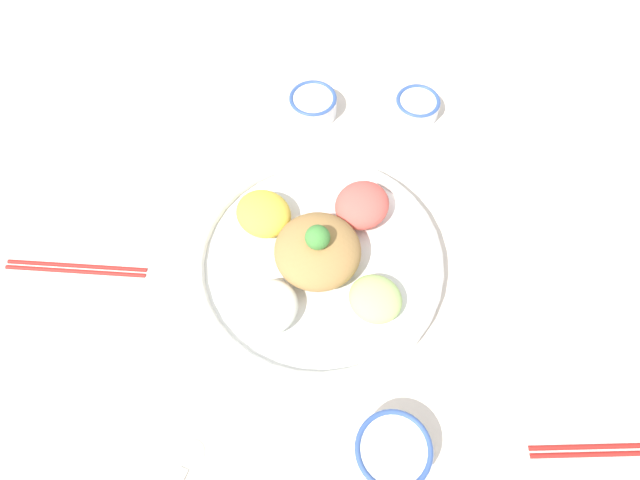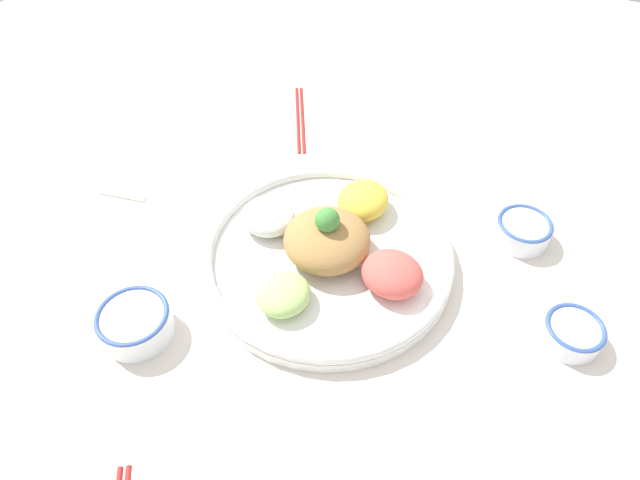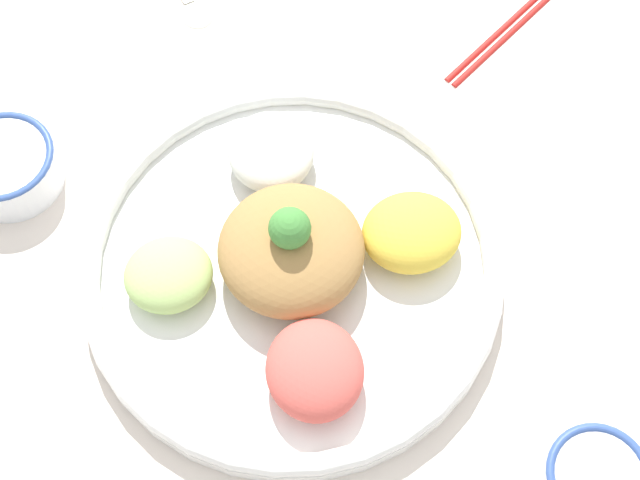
{
  "view_description": "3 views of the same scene",
  "coord_description": "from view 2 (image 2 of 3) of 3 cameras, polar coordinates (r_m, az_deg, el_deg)",
  "views": [
    {
      "loc": [
        0.23,
        -0.3,
        0.79
      ],
      "look_at": [
        0.02,
        0.03,
        0.07
      ],
      "focal_mm": 30.0,
      "sensor_mm": 36.0,
      "label": 1
    },
    {
      "loc": [
        0.53,
        0.24,
        0.67
      ],
      "look_at": [
        0.03,
        0.01,
        0.05
      ],
      "focal_mm": 30.0,
      "sensor_mm": 36.0,
      "label": 2
    },
    {
      "loc": [
        0.11,
        0.36,
        0.79
      ],
      "look_at": [
        -0.0,
        0.01,
        0.04
      ],
      "focal_mm": 50.0,
      "sensor_mm": 36.0,
      "label": 3
    }
  ],
  "objects": [
    {
      "name": "ground_plane",
      "position": [
        0.89,
        0.31,
        -0.79
      ],
      "size": [
        2.4,
        2.4,
        0.0
      ],
      "primitive_type": "plane",
      "color": "silver"
    },
    {
      "name": "salad_platter",
      "position": [
        0.85,
        0.85,
        -1.11
      ],
      "size": [
        0.4,
        0.4,
        0.12
      ],
      "color": "white",
      "rests_on": "ground_plane"
    },
    {
      "name": "sauce_bowl_red",
      "position": [
        0.84,
        25.35,
        -8.9
      ],
      "size": [
        0.08,
        0.08,
        0.04
      ],
      "color": "white",
      "rests_on": "ground_plane"
    },
    {
      "name": "rice_bowl_blue",
      "position": [
        0.94,
        20.82,
        1.02
      ],
      "size": [
        0.09,
        0.09,
        0.04
      ],
      "color": "white",
      "rests_on": "ground_plane"
    },
    {
      "name": "sauce_bowl_dark",
      "position": [
        0.81,
        -19.12,
        -8.3
      ],
      "size": [
        0.1,
        0.1,
        0.05
      ],
      "color": "white",
      "rests_on": "ground_plane"
    },
    {
      "name": "chopsticks_pair_near",
      "position": [
        1.15,
        -2.12,
        12.89
      ],
      "size": [
        0.21,
        0.12,
        0.01
      ],
      "rotation": [
        0.0,
        0.0,
        0.48
      ],
      "color": "red",
      "rests_on": "ground_plane"
    },
    {
      "name": "serving_spoon_main",
      "position": [
        1.01,
        -18.49,
        4.2
      ],
      "size": [
        0.05,
        0.13,
        0.01
      ],
      "rotation": [
        0.0,
        0.0,
        4.89
      ],
      "color": "beige",
      "rests_on": "ground_plane"
    }
  ]
}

